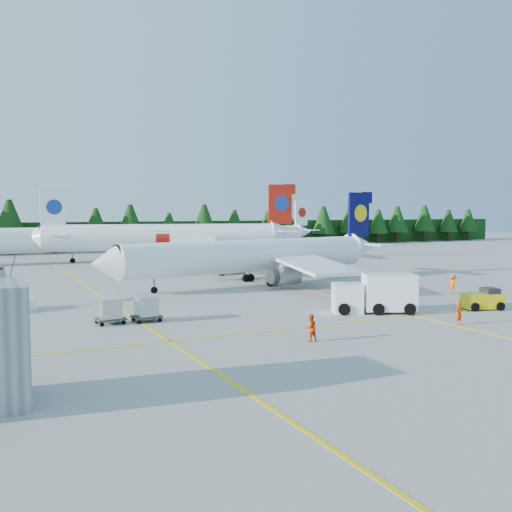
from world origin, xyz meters
name	(u,v)px	position (x,y,z in m)	size (l,w,h in m)	color
ground	(309,310)	(0.00, 0.00, 0.00)	(320.00, 320.00, 0.00)	#A0A19B
taxi_stripe_a	(93,290)	(-14.00, 20.00, 0.01)	(0.25, 120.00, 0.01)	yellow
taxi_stripe_b	(264,280)	(6.00, 20.00, 0.01)	(0.25, 120.00, 0.01)	yellow
taxi_stripe_cross	(351,322)	(0.00, -6.00, 0.01)	(80.00, 0.25, 0.01)	yellow
treeline_hedge	(106,236)	(0.00, 82.00, 3.00)	(220.00, 4.00, 6.00)	black
airliner_navy	(246,257)	(2.10, 16.76, 3.19)	(36.36, 29.71, 10.61)	white
airliner_red	(157,238)	(2.06, 50.81, 3.85)	(43.43, 35.34, 12.80)	white
airliner_far_right	(235,235)	(24.26, 69.21, 3.32)	(36.30, 7.89, 10.58)	white
airstairs	(7,302)	(-22.68, 10.52, 0.77)	(4.31, 5.86, 3.53)	white
service_truck	(374,293)	(4.07, -3.46, 1.57)	(6.97, 4.93, 3.18)	white
baggage_tug	(483,299)	(13.27, -6.27, 0.83)	(3.53, 2.58, 1.70)	yellow
uld_pair	(128,308)	(-14.88, 1.16, 1.07)	(4.83, 2.01, 1.58)	#343B2B
crew_a	(459,313)	(6.45, -10.23, 0.88)	(0.64, 0.42, 1.76)	#F54205
crew_b	(311,328)	(-6.02, -9.99, 0.87)	(0.84, 0.66, 1.73)	#E33B04
crew_c	(453,284)	(17.98, 1.77, 0.95)	(0.78, 0.53, 1.90)	#F35E05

